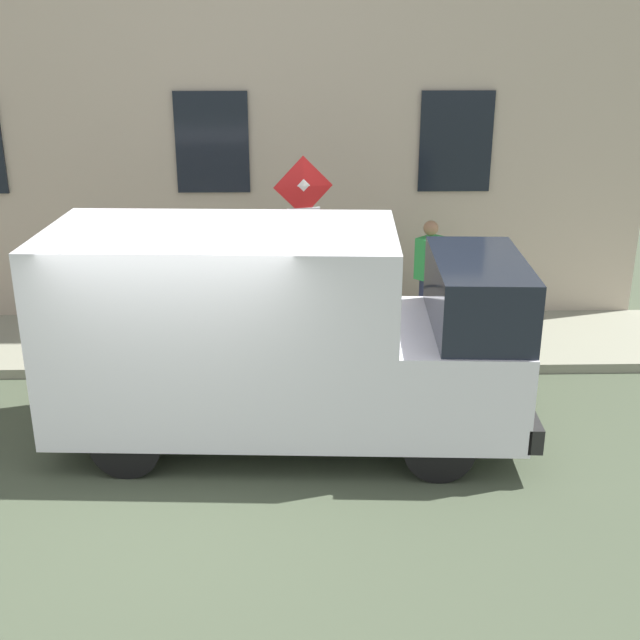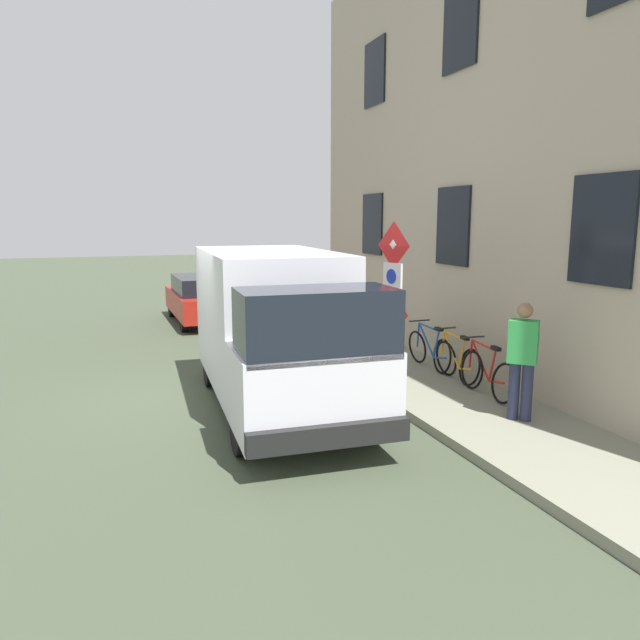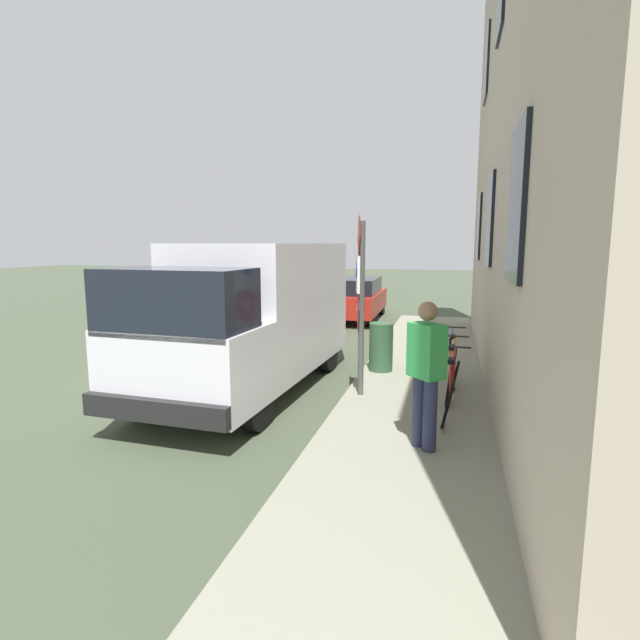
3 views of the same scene
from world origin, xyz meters
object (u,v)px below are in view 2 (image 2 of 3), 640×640
Objects in this scene: pedestrian at (522,357)px; bicycle_orange at (456,360)px; bicycle_red at (486,372)px; sign_post_stacked at (393,291)px; bicycle_blue at (431,350)px; delivery_van at (276,326)px; litter_bin at (361,346)px; parked_hatchback at (204,298)px.

bicycle_orange is at bearing -142.26° from pedestrian.
bicycle_red is at bearing -147.74° from pedestrian.
sign_post_stacked reaches higher than bicycle_blue.
sign_post_stacked reaches higher than pedestrian.
bicycle_orange is (3.33, -0.06, -0.82)m from delivery_van.
bicycle_red is at bearing -177.04° from bicycle_orange.
delivery_van reaches higher than bicycle_blue.
bicycle_orange is 2.21m from pedestrian.
litter_bin is (-1.28, 2.22, 0.08)m from bicycle_red.
sign_post_stacked reaches higher than litter_bin.
delivery_van is 3.17× the size of bicycle_blue.
parked_hatchback is at bearing -178.16° from delivery_van.
delivery_van is at bearing 78.01° from bicycle_red.
pedestrian is 3.63m from litter_bin.
sign_post_stacked reaches higher than bicycle_orange.
bicycle_blue is (-0.00, 1.76, 0.00)m from bicycle_red.
bicycle_red is at bearing 77.11° from delivery_van.
sign_post_stacked is at bearing 102.93° from bicycle_orange.
bicycle_orange is at bearing 9.98° from sign_post_stacked.
bicycle_red is at bearing -60.07° from litter_bin.
litter_bin is at bearing 46.59° from bicycle_orange.
parked_hatchback is (-1.75, 8.61, -1.12)m from sign_post_stacked.
litter_bin is at bearing 125.03° from delivery_van.
bicycle_blue is 1.90× the size of litter_bin.
delivery_van is at bearing 91.98° from bicycle_orange.
parked_hatchback is (0.15, 8.31, -0.60)m from delivery_van.
sign_post_stacked reaches higher than delivery_van.
bicycle_blue is (3.18, -7.48, -0.22)m from parked_hatchback.
sign_post_stacked is 0.68× the size of parked_hatchback.
pedestrian is at bearing 170.33° from bicycle_red.
sign_post_stacked is at bearing 127.45° from bicycle_blue.
delivery_van is 8.33m from parked_hatchback.
delivery_van is (-1.90, 0.31, -0.52)m from sign_post_stacked.
sign_post_stacked is 1.98m from bicycle_orange.
sign_post_stacked is 2.32m from pedestrian.
parked_hatchback reaches higher than bicycle_blue.
pedestrian is at bearing -165.62° from parked_hatchback.
bicycle_red is 1.00× the size of bicycle_blue.
litter_bin is (-1.28, 1.34, 0.08)m from bicycle_orange.
sign_post_stacked reaches higher than parked_hatchback.
parked_hatchback is at bearing 23.76° from bicycle_orange.
parked_hatchback reaches higher than bicycle_orange.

